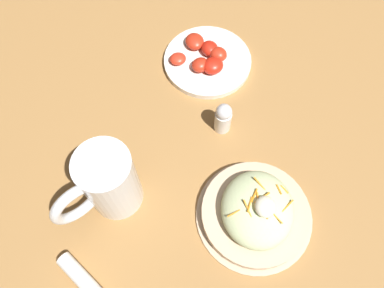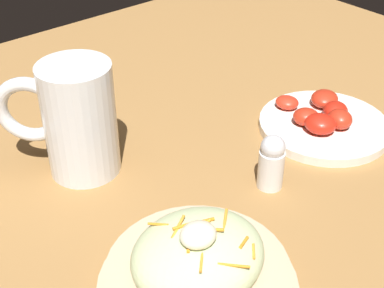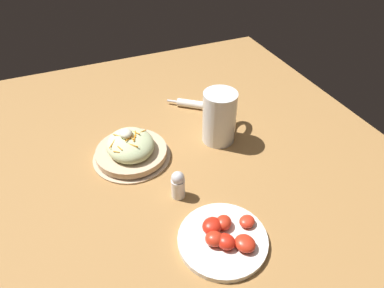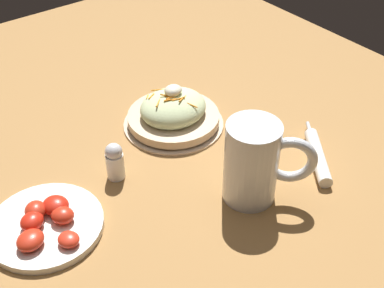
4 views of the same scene
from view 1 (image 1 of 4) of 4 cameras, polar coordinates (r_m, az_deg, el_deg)
name	(u,v)px [view 1 (image 1 of 4)]	position (r m, az deg, el deg)	size (l,w,h in m)	color
ground_plane	(249,164)	(0.75, 8.63, -2.96)	(1.43, 1.43, 0.00)	#9E703D
salad_plate	(256,212)	(0.69, 9.73, -10.10)	(0.21, 0.21, 0.09)	#D1B28E
beer_mug	(109,184)	(0.67, -12.50, -5.98)	(0.13, 0.13, 0.16)	white
tomato_plate	(207,59)	(0.86, 2.23, 12.75)	(0.20, 0.20, 0.04)	white
salt_shaker	(223,118)	(0.75, 4.76, 4.02)	(0.03, 0.03, 0.08)	white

